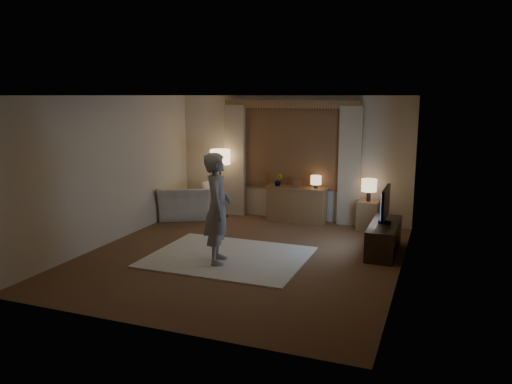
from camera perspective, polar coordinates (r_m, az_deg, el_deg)
The scene contains 13 objects.
room at distance 8.42m, azimuth -0.37°, elevation 2.34°, with size 5.04×5.54×2.64m.
rug at distance 8.22m, azimuth -3.20°, elevation -7.40°, with size 2.50×2.00×0.02m, color #F5ECCE.
sideboard at distance 10.40m, azimuth 4.66°, elevation -1.54°, with size 1.20×0.40×0.70m, color brown.
picture_frame at distance 10.31m, azimuth 4.70°, elevation 0.90°, with size 0.16×0.02×0.20m, color brown.
plant at distance 10.42m, azimuth 2.59°, elevation 1.32°, with size 0.17×0.13×0.30m, color #999999.
table_lamp_sideboard at distance 10.19m, azimuth 6.87°, elevation 1.30°, with size 0.22×0.22×0.30m.
floor_lamp at distance 10.66m, azimuth -4.12°, elevation 3.60°, with size 0.43×0.43×1.47m.
armchair at distance 10.79m, azimuth -8.23°, elevation -1.10°, with size 1.10×0.97×0.72m, color beige.
side_table at distance 10.07m, azimuth 12.66°, elevation -2.60°, with size 0.40×0.40×0.56m, color brown.
table_lamp_side at distance 9.95m, azimuth 12.80°, elevation 0.69°, with size 0.30×0.30×0.44m.
tv_stand at distance 8.67m, azimuth 14.40°, elevation -5.10°, with size 0.45×1.40×0.50m, color black.
tv at distance 8.53m, azimuth 14.58°, elevation -1.31°, with size 0.21×0.84×0.61m.
person at distance 7.73m, azimuth -4.41°, elevation -1.87°, with size 0.63×0.41×1.73m, color gray.
Camera 1 is at (3.02, -7.25, 2.61)m, focal length 35.00 mm.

